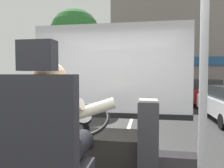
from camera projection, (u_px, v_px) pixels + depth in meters
ground at (135, 110)px, 10.44m from camera, size 18.00×44.00×0.06m
driver_seat at (47, 161)px, 1.37m from camera, size 0.48×0.48×1.36m
bus_driver at (55, 130)px, 1.48m from camera, size 0.82×0.62×0.74m
steering_console at (95, 147)px, 2.67m from camera, size 1.10×0.99×0.82m
handrail_pole at (203, 85)px, 1.14m from camera, size 0.04×0.04×2.20m
fare_box at (148, 141)px, 2.23m from camera, size 0.21×0.24×0.89m
windshield_panel at (110, 81)px, 3.28m from camera, size 2.50×0.08×1.48m
street_tree at (75, 34)px, 11.55m from camera, size 2.70×2.70×5.37m
shop_building at (190, 45)px, 17.36m from camera, size 12.51×5.65×8.38m
parked_car_red at (202, 91)px, 12.23m from camera, size 1.76×4.05×1.48m
parked_car_charcoal at (187, 86)px, 17.29m from camera, size 1.98×4.32×1.45m
parked_car_silver at (181, 84)px, 22.20m from camera, size 1.98×4.38×1.29m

